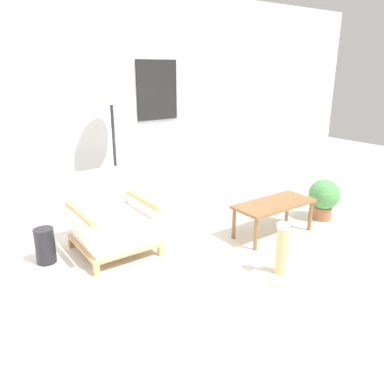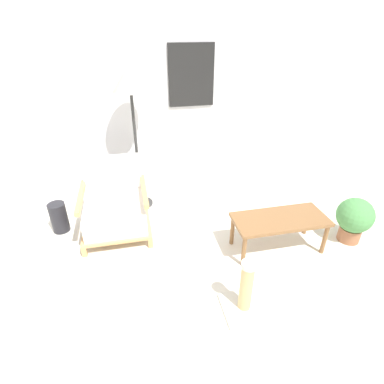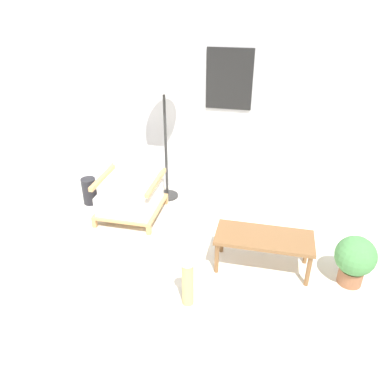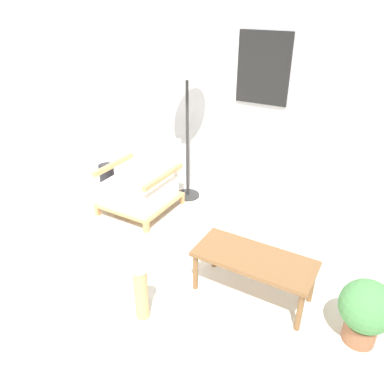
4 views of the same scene
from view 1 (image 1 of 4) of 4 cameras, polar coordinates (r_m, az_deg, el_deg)
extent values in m
plane|color=silver|center=(3.22, 13.02, -16.37)|extent=(14.00, 14.00, 0.00)
cube|color=silver|center=(4.70, -9.47, 12.50)|extent=(8.00, 0.06, 2.70)
cube|color=black|center=(4.82, -5.33, 15.18)|extent=(0.56, 0.02, 0.72)
cube|color=tan|center=(3.60, -14.36, -11.44)|extent=(0.05, 0.05, 0.11)
cube|color=tan|center=(3.85, -4.84, -8.82)|extent=(0.05, 0.05, 0.11)
cube|color=tan|center=(4.21, -17.96, -7.27)|extent=(0.05, 0.05, 0.11)
cube|color=tan|center=(4.42, -9.57, -5.30)|extent=(0.05, 0.05, 0.11)
cube|color=tan|center=(3.97, -11.77, -7.16)|extent=(0.73, 0.76, 0.03)
cube|color=white|center=(3.90, -11.78, -5.47)|extent=(0.65, 0.66, 0.24)
cube|color=white|center=(4.10, -14.13, 0.46)|extent=(0.65, 0.08, 0.42)
cube|color=tan|center=(3.72, -16.85, -3.08)|extent=(0.05, 0.70, 0.05)
cube|color=tan|center=(3.96, -7.70, -1.13)|extent=(0.05, 0.70, 0.05)
cylinder|color=#2D2D2D|center=(4.59, -11.00, -5.06)|extent=(0.29, 0.29, 0.03)
cylinder|color=#2D2D2D|center=(4.36, -11.57, 3.72)|extent=(0.03, 0.03, 1.42)
cone|color=#B2AD9E|center=(4.23, -12.32, 14.97)|extent=(0.40, 0.40, 0.28)
cube|color=brown|center=(4.28, 12.42, -1.77)|extent=(0.96, 0.42, 0.04)
cylinder|color=brown|center=(3.94, 9.71, -6.39)|extent=(0.04, 0.04, 0.35)
cylinder|color=brown|center=(4.57, 17.58, -3.51)|extent=(0.04, 0.04, 0.35)
cylinder|color=brown|center=(4.17, 6.40, -4.83)|extent=(0.04, 0.04, 0.35)
cylinder|color=brown|center=(4.76, 14.33, -2.31)|extent=(0.04, 0.04, 0.35)
cylinder|color=black|center=(3.92, -21.48, -7.63)|extent=(0.19, 0.19, 0.35)
cylinder|color=#935B3D|center=(4.98, 19.20, -3.00)|extent=(0.23, 0.23, 0.16)
sphere|color=#4C8E4C|center=(4.91, 19.49, -0.35)|extent=(0.38, 0.38, 0.38)
cube|color=beige|center=(3.60, 13.21, -12.05)|extent=(0.36, 0.36, 0.03)
cylinder|color=tan|center=(3.49, 13.49, -8.70)|extent=(0.11, 0.11, 0.44)
cylinder|color=beige|center=(3.39, 13.79, -5.05)|extent=(0.12, 0.12, 0.04)
camera|label=2|loc=(1.69, 43.99, 23.90)|focal=28.00mm
camera|label=3|loc=(3.10, 67.68, 21.47)|focal=35.00mm
camera|label=4|loc=(3.83, 52.01, 18.00)|focal=35.00mm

